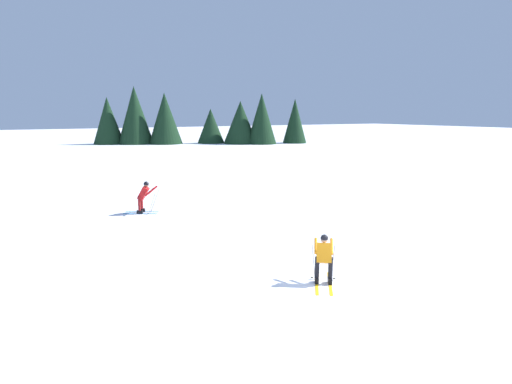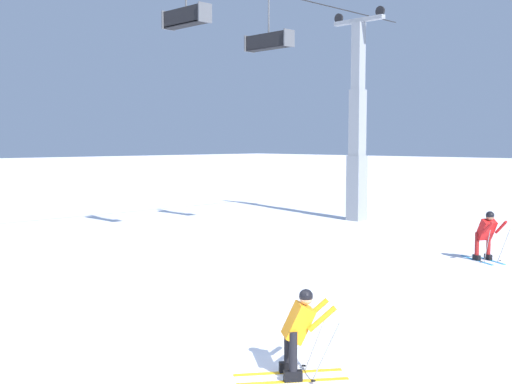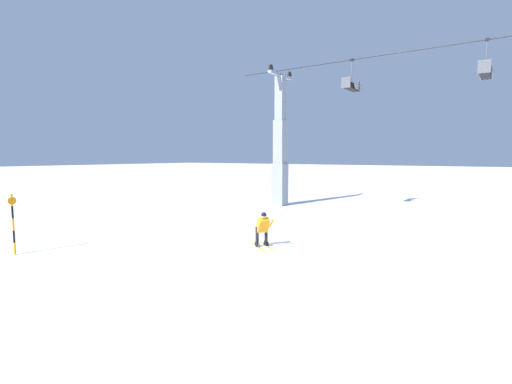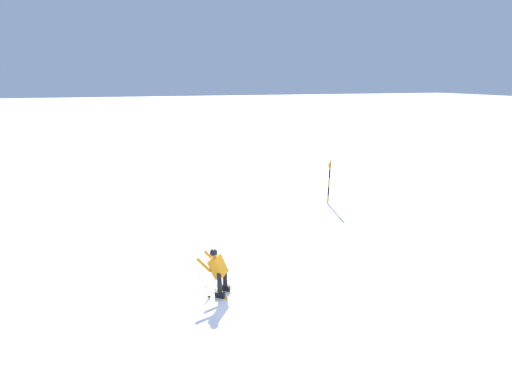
# 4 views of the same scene
# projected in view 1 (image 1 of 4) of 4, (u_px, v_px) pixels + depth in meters

# --- Properties ---
(ground_plane) EXTENTS (260.00, 260.00, 0.00)m
(ground_plane) POSITION_uv_depth(u_px,v_px,m) (331.00, 296.00, 11.40)
(ground_plane) COLOR white
(skier_carving_main) EXTENTS (1.68, 1.40, 1.48)m
(skier_carving_main) POSITION_uv_depth(u_px,v_px,m) (324.00, 256.00, 12.25)
(skier_carving_main) COLOR yellow
(skier_carving_main) RESTS_ON ground_plane
(skier_distant_uphill) EXTENTS (1.34, 1.71, 1.69)m
(skier_distant_uphill) POSITION_uv_depth(u_px,v_px,m) (144.00, 195.00, 20.68)
(skier_distant_uphill) COLOR #198CCC
(skier_distant_uphill) RESTS_ON ground_plane
(tree_line_ridge) EXTENTS (16.40, 30.40, 8.74)m
(tree_line_ridge) POSITION_uv_depth(u_px,v_px,m) (192.00, 120.00, 66.31)
(tree_line_ridge) COLOR black
(tree_line_ridge) RESTS_ON ground_plane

